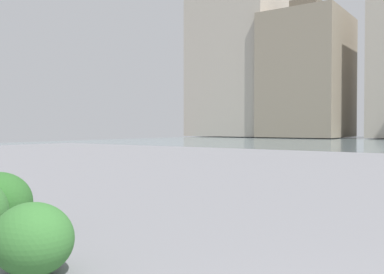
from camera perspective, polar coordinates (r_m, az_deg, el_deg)
building_annex at (r=74.21m, az=15.30°, el=7.97°), size 12.51×14.39×22.58m
building_highrise at (r=80.88m, az=6.46°, el=9.34°), size 15.54×14.44×25.79m
shrub_round at (r=5.03m, az=-20.67°, el=-12.75°), size 0.94×0.84×0.80m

